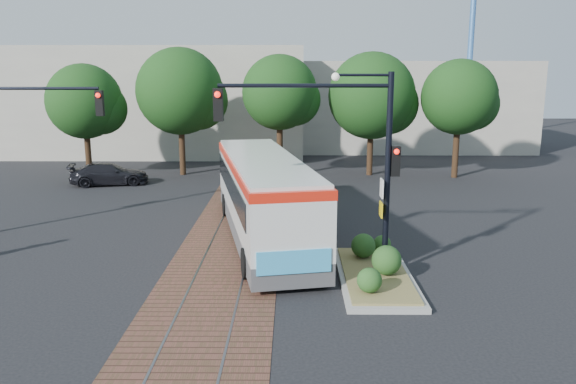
{
  "coord_description": "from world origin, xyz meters",
  "views": [
    {
      "loc": [
        2.27,
        -17.26,
        6.2
      ],
      "look_at": [
        2.09,
        4.21,
        1.6
      ],
      "focal_mm": 35.0,
      "sensor_mm": 36.0,
      "label": 1
    }
  ],
  "objects_px": {
    "city_bus": "(263,193)",
    "signal_pole_left": "(14,135)",
    "traffic_island": "(375,267)",
    "parked_car": "(109,174)",
    "signal_pole_main": "(347,143)"
  },
  "relations": [
    {
      "from": "traffic_island",
      "to": "signal_pole_main",
      "type": "bearing_deg",
      "value": 174.64
    },
    {
      "from": "city_bus",
      "to": "signal_pole_left",
      "type": "distance_m",
      "value": 9.79
    },
    {
      "from": "city_bus",
      "to": "parked_car",
      "type": "distance_m",
      "value": 13.79
    },
    {
      "from": "city_bus",
      "to": "parked_car",
      "type": "bearing_deg",
      "value": 120.71
    },
    {
      "from": "parked_car",
      "to": "signal_pole_left",
      "type": "bearing_deg",
      "value": 165.2
    },
    {
      "from": "signal_pole_left",
      "to": "parked_car",
      "type": "bearing_deg",
      "value": 87.91
    },
    {
      "from": "city_bus",
      "to": "traffic_island",
      "type": "distance_m",
      "value": 5.78
    },
    {
      "from": "city_bus",
      "to": "parked_car",
      "type": "xyz_separation_m",
      "value": [
        -9.19,
        10.22,
        -1.12
      ]
    },
    {
      "from": "city_bus",
      "to": "signal_pole_left",
      "type": "xyz_separation_m",
      "value": [
        -9.54,
        0.63,
        2.13
      ]
    },
    {
      "from": "parked_car",
      "to": "signal_pole_main",
      "type": "bearing_deg",
      "value": -153.17
    },
    {
      "from": "city_bus",
      "to": "traffic_island",
      "type": "height_order",
      "value": "city_bus"
    },
    {
      "from": "signal_pole_main",
      "to": "signal_pole_left",
      "type": "height_order",
      "value": "signal_pole_main"
    },
    {
      "from": "signal_pole_main",
      "to": "parked_car",
      "type": "relative_size",
      "value": 1.41
    },
    {
      "from": "city_bus",
      "to": "signal_pole_main",
      "type": "relative_size",
      "value": 1.98
    },
    {
      "from": "city_bus",
      "to": "parked_car",
      "type": "relative_size",
      "value": 2.79
    }
  ]
}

